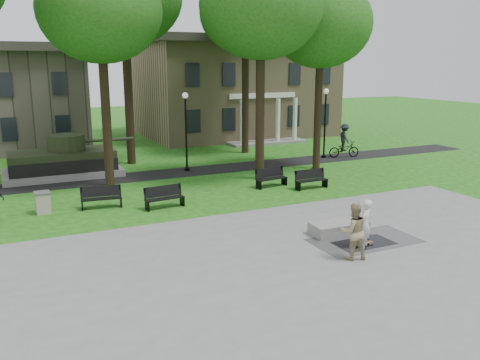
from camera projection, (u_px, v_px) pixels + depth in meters
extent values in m
plane|color=#164F12|center=(281.00, 231.00, 19.92)|extent=(120.00, 120.00, 0.00)
cube|color=gray|center=(362.00, 279.00, 15.52)|extent=(22.00, 16.00, 0.02)
cube|color=black|center=(181.00, 172.00, 30.47)|extent=(44.00, 2.60, 0.01)
cube|color=#9E8460|center=(234.00, 90.00, 46.06)|extent=(16.00, 11.00, 8.00)
cube|color=#38332D|center=(234.00, 41.00, 45.08)|extent=(17.00, 12.00, 0.60)
cube|color=silver|center=(262.00, 96.00, 41.27)|extent=(6.00, 0.30, 0.40)
cylinder|color=black|center=(106.00, 111.00, 26.36)|extent=(0.48, 0.48, 8.00)
ellipsoid|color=#164F12|center=(100.00, 10.00, 25.23)|extent=(6.20, 6.20, 5.27)
cylinder|color=black|center=(260.00, 105.00, 27.91)|extent=(0.50, 0.50, 8.32)
ellipsoid|color=#164F12|center=(261.00, 6.00, 26.73)|extent=(6.60, 6.60, 5.61)
cylinder|color=black|center=(318.00, 106.00, 30.75)|extent=(0.46, 0.46, 7.68)
ellipsoid|color=#164F12|center=(321.00, 24.00, 29.65)|extent=(6.00, 6.00, 5.10)
cylinder|color=black|center=(128.00, 92.00, 32.10)|extent=(0.54, 0.54, 9.28)
cylinder|color=black|center=(245.00, 93.00, 36.17)|extent=(0.50, 0.50, 8.64)
ellipsoid|color=#164F12|center=(246.00, 14.00, 34.94)|extent=(6.40, 6.40, 5.44)
cylinder|color=black|center=(186.00, 135.00, 30.45)|extent=(0.12, 0.12, 4.40)
sphere|color=silver|center=(185.00, 95.00, 29.91)|extent=(0.36, 0.36, 0.36)
cylinder|color=black|center=(187.00, 169.00, 30.93)|extent=(0.32, 0.32, 0.16)
cylinder|color=black|center=(325.00, 126.00, 34.63)|extent=(0.12, 0.12, 4.40)
sphere|color=silver|center=(326.00, 91.00, 34.09)|extent=(0.36, 0.36, 0.36)
cylinder|color=black|center=(324.00, 157.00, 35.11)|extent=(0.32, 0.32, 0.16)
cube|color=gray|center=(63.00, 173.00, 29.47)|extent=(6.50, 3.40, 0.40)
cube|color=#252B17|center=(62.00, 160.00, 29.30)|extent=(5.80, 2.80, 1.10)
cube|color=black|center=(65.00, 168.00, 28.16)|extent=(5.80, 0.35, 0.70)
cube|color=black|center=(60.00, 159.00, 30.53)|extent=(5.80, 0.35, 0.70)
cylinder|color=#252B17|center=(66.00, 143.00, 29.20)|extent=(2.10, 2.10, 0.90)
cylinder|color=#252B17|center=(107.00, 140.00, 30.16)|extent=(3.20, 0.18, 0.18)
cube|color=black|center=(364.00, 243.00, 18.56)|extent=(2.20, 1.20, 0.00)
cube|color=gray|center=(339.00, 228.00, 19.56)|extent=(2.25, 1.11, 0.45)
cube|color=brown|center=(363.00, 244.00, 18.39)|extent=(0.79, 0.23, 0.07)
imported|color=silver|center=(365.00, 224.00, 17.95)|extent=(0.77, 0.73, 1.77)
imported|color=tan|center=(353.00, 231.00, 16.89)|extent=(1.09, 0.94, 1.95)
imported|color=black|center=(344.00, 149.00, 35.18)|extent=(2.28, 1.26, 1.13)
imported|color=#1F2329|center=(345.00, 137.00, 34.99)|extent=(0.98, 1.36, 1.89)
cube|color=black|center=(101.00, 199.00, 22.94)|extent=(1.84, 0.66, 0.05)
cube|color=black|center=(100.00, 191.00, 23.07)|extent=(1.81, 0.37, 0.50)
cube|color=black|center=(82.00, 206.00, 22.64)|extent=(0.11, 0.45, 0.45)
cube|color=black|center=(121.00, 201.00, 23.35)|extent=(0.11, 0.45, 0.45)
cube|color=black|center=(165.00, 198.00, 22.98)|extent=(1.83, 0.61, 0.05)
cube|color=black|center=(163.00, 191.00, 23.11)|extent=(1.81, 0.31, 0.50)
cube|color=black|center=(147.00, 205.00, 22.68)|extent=(0.10, 0.45, 0.45)
cube|color=black|center=(183.00, 201.00, 23.39)|extent=(0.10, 0.45, 0.45)
cube|color=black|center=(272.00, 179.00, 26.87)|extent=(1.85, 0.70, 0.05)
cube|color=black|center=(270.00, 172.00, 26.99)|extent=(1.80, 0.41, 0.50)
cube|color=black|center=(257.00, 184.00, 26.56)|extent=(0.12, 0.45, 0.45)
cube|color=black|center=(285.00, 181.00, 27.27)|extent=(0.12, 0.45, 0.45)
cube|color=black|center=(312.00, 180.00, 26.49)|extent=(1.81, 0.49, 0.05)
cube|color=black|center=(310.00, 174.00, 26.62)|extent=(1.80, 0.20, 0.50)
cube|color=black|center=(298.00, 186.00, 26.19)|extent=(0.07, 0.45, 0.45)
cube|color=black|center=(325.00, 183.00, 26.90)|extent=(0.07, 0.45, 0.45)
cube|color=gray|center=(43.00, 203.00, 22.21)|extent=(0.63, 0.63, 0.90)
cube|color=#4C4C4C|center=(42.00, 193.00, 22.10)|extent=(0.69, 0.69, 0.06)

